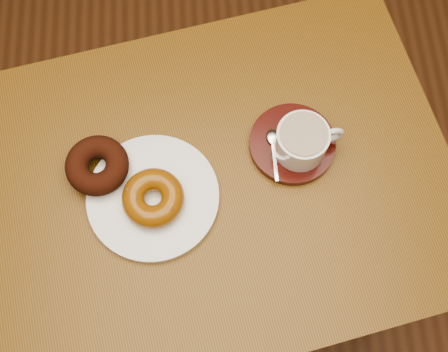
{
  "coord_description": "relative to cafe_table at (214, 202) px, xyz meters",
  "views": [
    {
      "loc": [
        -0.07,
        -0.25,
        1.79
      ],
      "look_at": [
        -0.05,
        0.09,
        0.84
      ],
      "focal_mm": 45.0,
      "sensor_mm": 36.0,
      "label": 1
    }
  ],
  "objects": [
    {
      "name": "cafe_table",
      "position": [
        0.0,
        0.0,
        0.0
      ],
      "size": [
        1.0,
        0.83,
        0.82
      ],
      "rotation": [
        0.0,
        0.0,
        0.2
      ],
      "color": "brown",
      "rests_on": "ground"
    },
    {
      "name": "donut_plate",
      "position": [
        -0.11,
        -0.03,
        0.14
      ],
      "size": [
        0.33,
        0.33,
        0.01
      ],
      "primitive_type": "cylinder",
      "rotation": [
        0.0,
        0.0,
        0.57
      ],
      "color": "white",
      "rests_on": "cafe_table"
    },
    {
      "name": "coffee_cup",
      "position": [
        0.16,
        0.05,
        0.18
      ],
      "size": [
        0.12,
        0.09,
        0.07
      ],
      "rotation": [
        0.0,
        0.0,
        0.14
      ],
      "color": "white",
      "rests_on": "saucer"
    },
    {
      "name": "ground",
      "position": [
        0.07,
        -0.09,
        -0.69
      ],
      "size": [
        6.0,
        6.0,
        0.0
      ],
      "primitive_type": "plane",
      "color": "brown",
      "rests_on": "ground"
    },
    {
      "name": "donut_caramel",
      "position": [
        -0.11,
        -0.04,
        0.17
      ],
      "size": [
        0.12,
        0.12,
        0.04
      ],
      "rotation": [
        0.0,
        0.0,
        0.06
      ],
      "color": "#8A4F0F",
      "rests_on": "donut_plate"
    },
    {
      "name": "teaspoon",
      "position": [
        0.11,
        0.06,
        0.15
      ],
      "size": [
        0.02,
        0.1,
        0.01
      ],
      "rotation": [
        0.0,
        0.0,
        0.01
      ],
      "color": "silver",
      "rests_on": "saucer"
    },
    {
      "name": "saucer",
      "position": [
        0.15,
        0.06,
        0.14
      ],
      "size": [
        0.17,
        0.17,
        0.02
      ],
      "primitive_type": "cylinder",
      "rotation": [
        0.0,
        0.0,
        -0.08
      ],
      "color": "#380B07",
      "rests_on": "cafe_table"
    },
    {
      "name": "donut_cinnamon",
      "position": [
        -0.2,
        0.03,
        0.17
      ],
      "size": [
        0.13,
        0.13,
        0.04
      ],
      "primitive_type": "torus",
      "rotation": [
        0.0,
        0.0,
        0.18
      ],
      "color": "#35140A",
      "rests_on": "donut_plate"
    }
  ]
}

